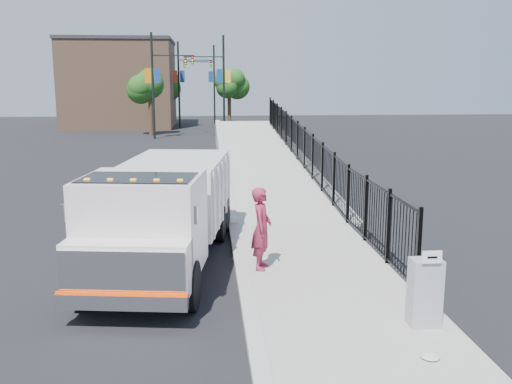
{
  "coord_description": "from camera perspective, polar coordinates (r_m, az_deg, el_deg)",
  "views": [
    {
      "loc": [
        -0.77,
        -12.97,
        4.52
      ],
      "look_at": [
        0.52,
        2.0,
        1.54
      ],
      "focal_mm": 40.0,
      "sensor_mm": 36.0,
      "label": 1
    }
  ],
  "objects": [
    {
      "name": "tree_2",
      "position": [
        59.87,
        -9.19,
        10.53
      ],
      "size": [
        3.24,
        3.24,
        5.62
      ],
      "color": "#382314",
      "rests_on": "ground"
    },
    {
      "name": "light_pole_2",
      "position": [
        55.08,
        -7.41,
        10.94
      ],
      "size": [
        3.78,
        0.22,
        8.0
      ],
      "color": "black",
      "rests_on": "ground"
    },
    {
      "name": "iron_fence",
      "position": [
        25.6,
        4.85,
        3.03
      ],
      "size": [
        0.1,
        28.0,
        1.8
      ],
      "primitive_type": "cube",
      "color": "black",
      "rests_on": "ground"
    },
    {
      "name": "sidewalk",
      "position": [
        12.15,
        8.39,
        -10.46
      ],
      "size": [
        3.55,
        12.0,
        0.12
      ],
      "primitive_type": "cube",
      "color": "#9E998E",
      "rests_on": "ground"
    },
    {
      "name": "tree_0",
      "position": [
        47.59,
        -10.56,
        10.3
      ],
      "size": [
        2.47,
        2.47,
        5.23
      ],
      "color": "#382314",
      "rests_on": "ground"
    },
    {
      "name": "worker",
      "position": [
        13.35,
        0.56,
        -3.66
      ],
      "size": [
        0.62,
        0.8,
        1.95
      ],
      "primitive_type": "imported",
      "rotation": [
        0.0,
        0.0,
        1.34
      ],
      "color": "maroon",
      "rests_on": "sidewalk"
    },
    {
      "name": "light_pole_3",
      "position": [
        60.29,
        -4.5,
        11.01
      ],
      "size": [
        3.78,
        0.22,
        8.0
      ],
      "color": "black",
      "rests_on": "ground"
    },
    {
      "name": "tree_1",
      "position": [
        55.02,
        -2.7,
        10.54
      ],
      "size": [
        2.2,
        2.2,
        5.1
      ],
      "color": "#382314",
      "rests_on": "ground"
    },
    {
      "name": "utility_cabinet",
      "position": [
        10.86,
        16.52,
        -9.61
      ],
      "size": [
        0.55,
        0.4,
        1.25
      ],
      "primitive_type": "cube",
      "color": "gray",
      "rests_on": "sidewalk"
    },
    {
      "name": "debris",
      "position": [
        9.9,
        17.03,
        -15.44
      ],
      "size": [
        0.31,
        0.31,
        0.08
      ],
      "primitive_type": "ellipsoid",
      "color": "silver",
      "rests_on": "sidewalk"
    },
    {
      "name": "arrow_sign",
      "position": [
        10.44,
        17.18,
        -6.24
      ],
      "size": [
        0.35,
        0.04,
        0.22
      ],
      "primitive_type": "cube",
      "color": "white",
      "rests_on": "utility_cabinet"
    },
    {
      "name": "ramp",
      "position": [
        29.47,
        0.77,
        2.37
      ],
      "size": [
        3.95,
        24.06,
        3.19
      ],
      "primitive_type": "cube",
      "rotation": [
        0.06,
        0.0,
        0.0
      ],
      "color": "#9E998E",
      "rests_on": "ground"
    },
    {
      "name": "light_pole_1",
      "position": [
        46.99,
        -3.62,
        10.98
      ],
      "size": [
        3.78,
        0.22,
        8.0
      ],
      "color": "black",
      "rests_on": "ground"
    },
    {
      "name": "building",
      "position": [
        57.57,
        -13.36,
        10.38
      ],
      "size": [
        10.0,
        10.0,
        8.0
      ],
      "primitive_type": "cube",
      "color": "#8C664C",
      "rests_on": "ground"
    },
    {
      "name": "curb",
      "position": [
        11.86,
        -0.86,
        -10.77
      ],
      "size": [
        0.3,
        12.0,
        0.16
      ],
      "primitive_type": "cube",
      "color": "#ADAAA3",
      "rests_on": "ground"
    },
    {
      "name": "truck",
      "position": [
        13.91,
        -9.26,
        -1.56
      ],
      "size": [
        3.49,
        7.95,
        2.63
      ],
      "rotation": [
        0.0,
        0.0,
        -0.14
      ],
      "color": "black",
      "rests_on": "ground"
    },
    {
      "name": "ground",
      "position": [
        13.76,
        -1.46,
        -7.97
      ],
      "size": [
        120.0,
        120.0,
        0.0
      ],
      "primitive_type": "plane",
      "color": "black",
      "rests_on": "ground"
    },
    {
      "name": "light_pole_0",
      "position": [
        44.78,
        -9.89,
        10.83
      ],
      "size": [
        3.77,
        0.22,
        8.0
      ],
      "color": "black",
      "rests_on": "ground"
    }
  ]
}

